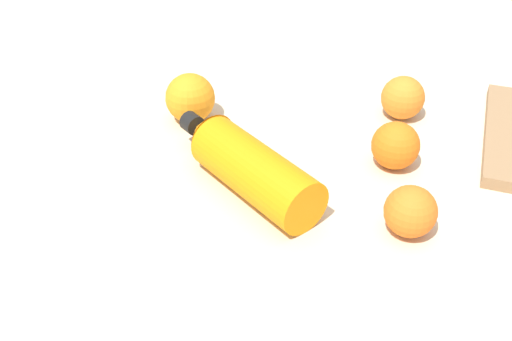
% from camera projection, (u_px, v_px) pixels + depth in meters
% --- Properties ---
extents(ground_plane, '(2.40, 2.40, 0.00)m').
position_uv_depth(ground_plane, '(256.00, 194.00, 0.80)').
color(ground_plane, beige).
extents(water_bottle, '(0.14, 0.25, 0.07)m').
position_uv_depth(water_bottle, '(246.00, 163.00, 0.80)').
color(water_bottle, orange).
rests_on(water_bottle, ground_plane).
extents(orange_0, '(0.07, 0.07, 0.07)m').
position_uv_depth(orange_0, '(395.00, 145.00, 0.83)').
color(orange_0, orange).
rests_on(orange_0, ground_plane).
extents(orange_1, '(0.06, 0.06, 0.06)m').
position_uv_depth(orange_1, '(410.00, 211.00, 0.72)').
color(orange_1, orange).
rests_on(orange_1, ground_plane).
extents(orange_2, '(0.07, 0.07, 0.07)m').
position_uv_depth(orange_2, '(190.00, 98.00, 0.93)').
color(orange_2, orange).
rests_on(orange_2, ground_plane).
extents(orange_3, '(0.07, 0.07, 0.07)m').
position_uv_depth(orange_3, '(403.00, 98.00, 0.94)').
color(orange_3, orange).
rests_on(orange_3, ground_plane).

